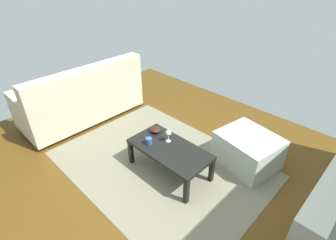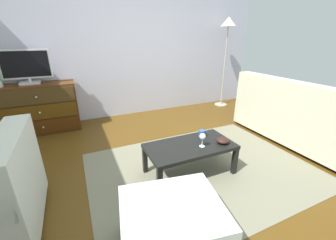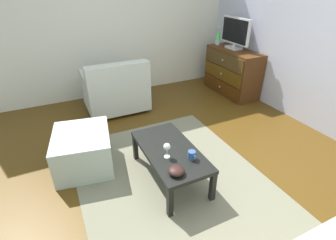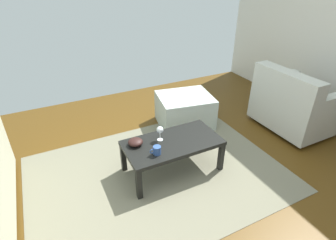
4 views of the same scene
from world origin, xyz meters
name	(u,v)px [view 2 (image 2 of 4)]	position (x,y,z in m)	size (l,w,h in m)	color
ground_plane	(179,166)	(0.00, 0.00, -0.03)	(5.64, 4.84, 0.05)	#4E3410
wall_accent_rear	(128,48)	(0.00, 2.18, 1.31)	(5.64, 0.12, 2.61)	#B1B3C7
area_rug	(202,169)	(0.20, -0.20, 0.00)	(2.60, 1.90, 0.01)	#6D6B56
dresser	(41,108)	(-1.61, 1.87, 0.40)	(1.11, 0.49, 0.81)	#492810
tv	(26,66)	(-1.68, 1.89, 1.08)	(0.69, 0.18, 0.52)	silver
coffee_table	(190,148)	(0.03, -0.20, 0.32)	(0.99, 0.51, 0.37)	black
wine_glass	(203,137)	(0.13, -0.28, 0.48)	(0.07, 0.07, 0.16)	silver
mug	(202,134)	(0.26, -0.08, 0.41)	(0.11, 0.08, 0.08)	#2F4E8C
bowl_decorative	(223,140)	(0.39, -0.31, 0.40)	(0.15, 0.15, 0.07)	black
couch_large	(297,119)	(1.90, -0.14, 0.36)	(0.85, 1.88, 0.94)	#332319
ottoman	(172,229)	(-0.58, -0.99, 0.21)	(0.70, 0.60, 0.42)	#A6B4AB
standing_lamp	(228,31)	(2.04, 1.82, 1.62)	(0.32, 0.32, 1.88)	#A59E8C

